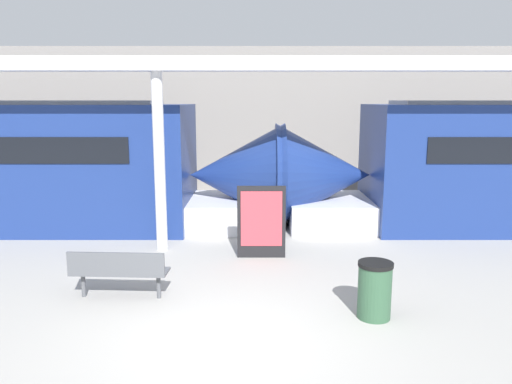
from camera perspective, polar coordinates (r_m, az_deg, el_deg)
ground_plane at (r=7.06m, az=-3.63°, el=-16.56°), size 60.00×60.00×0.00m
station_wall at (r=17.47m, az=-1.35°, el=8.13°), size 56.00×0.20×5.00m
bench_near at (r=8.46m, az=-15.34°, el=-8.53°), size 1.59×0.52×0.83m
trash_bin at (r=7.74m, az=13.50°, el=-10.83°), size 0.52×0.52×0.86m
poster_board at (r=10.21m, az=0.73°, el=-3.41°), size 0.99×0.07×1.50m
support_column_near at (r=10.71m, az=-10.87°, el=3.24°), size 0.24×0.24×3.79m
canopy_beam at (r=10.66m, az=-11.26°, el=14.16°), size 28.00×0.60×0.28m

